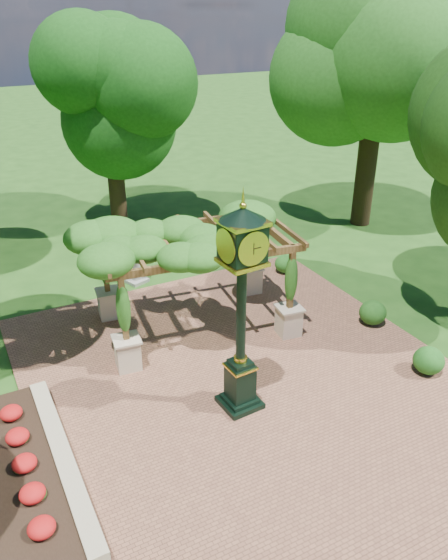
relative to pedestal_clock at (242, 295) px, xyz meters
name	(u,v)px	position (x,y,z in m)	size (l,w,h in m)	color
ground	(276,411)	(0.62, -0.55, -2.88)	(120.00, 120.00, 0.00)	#1E4714
brick_plaza	(253,386)	(0.62, 0.45, -2.86)	(10.00, 12.00, 0.04)	brown
border_wall	(64,461)	(-3.98, -0.05, -2.68)	(0.35, 5.00, 0.40)	#C6B793
flower_bed	(16,479)	(-4.88, -0.05, -2.70)	(1.50, 5.00, 0.36)	red
pedestal_clock	(242,295)	(0.00, 0.00, 0.00)	(1.01, 1.01, 4.82)	black
pergola	(194,239)	(0.61, 3.61, -0.21)	(5.52, 3.86, 3.25)	beige
sundial	(136,268)	(0.03, 7.04, -2.40)	(0.78, 0.78, 1.10)	gray
shrub_front	(429,360)	(4.70, -1.08, -2.50)	(0.76, 0.76, 0.68)	#1C5418
shrub_mid	(373,313)	(5.07, 1.35, -2.50)	(0.77, 0.77, 0.69)	#1E4F16
shrub_back	(285,264)	(4.72, 5.32, -2.54)	(0.68, 0.68, 0.61)	#24611C
tree_north	(108,95)	(1.28, 12.58, 2.23)	(4.27, 4.27, 7.46)	#322114
tree_east_far	(381,47)	(10.17, 7.85, 3.91)	(5.45, 5.45, 9.88)	black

